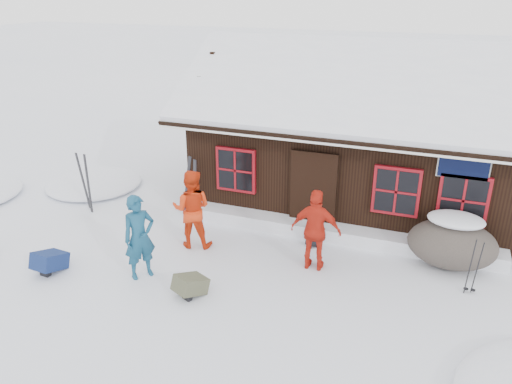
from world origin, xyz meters
The scene contains 14 objects.
ground centered at (0.00, 0.00, 0.00)m, with size 120.00×120.00×0.00m, color white.
mountain_hut centered at (1.50, 4.98, 1.58)m, with size 8.90×6.09×4.42m.
snow_drift centered at (1.50, 2.25, 0.17)m, with size 7.60×0.60×0.35m, color white.
snow_mounds centered at (1.65, 1.86, 0.00)m, with size 20.60×13.20×0.48m.
skier_teal centered at (-1.87, -0.78, 0.90)m, with size 0.66×0.43×1.80m, color navy.
skier_orange_left centered at (-1.50, 0.78, 0.93)m, with size 0.90×0.70×1.85m, color red.
skier_orange_right centered at (1.40, 0.79, 0.90)m, with size 1.05×0.44×1.80m, color red.
skier_crouched centered at (1.11, 1.72, 0.46)m, with size 0.44×0.29×0.91m, color black.
boulder centered at (4.10, 1.94, 0.55)m, with size 1.85×1.39×1.09m.
ski_pair_mid centered at (-5.08, 1.58, 0.76)m, with size 0.51×0.25×1.62m.
ski_pair_right centered at (-2.27, 2.20, 0.79)m, with size 0.58×0.24×1.68m.
ski_poles centered at (4.50, 0.95, 0.56)m, with size 0.22×0.11×1.21m.
backpack_blue centered at (-3.78, -1.33, 0.17)m, with size 0.48×0.64×0.35m, color navy.
backpack_olive centered at (-0.60, -1.06, 0.16)m, with size 0.45×0.59×0.32m, color #4A4B36.
Camera 1 is at (3.51, -8.32, 5.64)m, focal length 35.00 mm.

